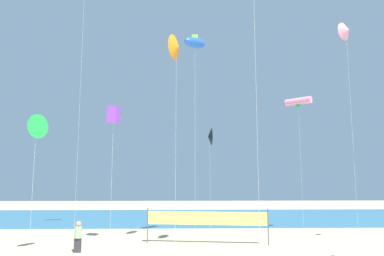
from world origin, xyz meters
name	(u,v)px	position (x,y,z in m)	size (l,w,h in m)	color
ocean_band	(201,217)	(0.00, 29.01, 0.00)	(120.00, 20.00, 0.01)	teal
beachgoer_sage_shirt	(78,236)	(-8.66, 8.51, 0.99)	(0.43, 0.43, 1.86)	#2D2D33
volleyball_net	(207,220)	(-0.59, 11.17, 1.64)	(8.33, 1.33, 2.40)	#4C4C51
kite_green_delta	(36,126)	(-11.03, 7.13, 7.53)	(1.06, 1.41, 8.27)	silver
kite_violet_box	(114,115)	(-7.14, 10.76, 8.89)	(0.87, 0.87, 9.48)	silver
kite_pink_tube	(298,102)	(8.82, 19.29, 11.75)	(2.33, 2.18, 12.13)	silver
kite_black_delta	(210,137)	(0.22, 18.23, 8.23)	(0.38, 1.63, 9.04)	silver
kite_blue_inflatable	(195,43)	(-1.37, 11.71, 14.62)	(2.20, 2.36, 15.26)	silver
kite_orange_delta	(176,47)	(-2.73, 9.19, 13.33)	(1.05, 1.75, 14.21)	silver
kite_pink_delta	(346,31)	(10.29, 11.78, 15.73)	(1.45, 1.19, 16.45)	silver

